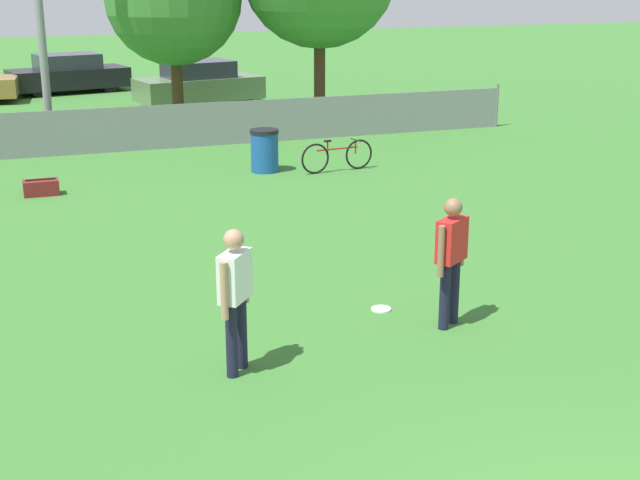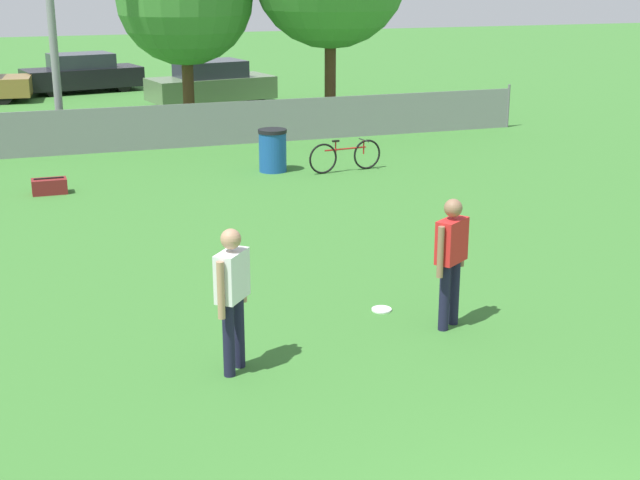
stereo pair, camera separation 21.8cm
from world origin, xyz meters
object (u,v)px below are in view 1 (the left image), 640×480
bicycle_sideline (337,156)px  gear_bag_sideline (41,188)px  player_receiver_white (235,290)px  parked_car_olive (199,84)px  player_thrower_red (451,252)px  frisbee_disc (381,309)px  trash_bin (265,150)px  parked_car_dark (68,74)px

bicycle_sideline → gear_bag_sideline: size_ratio=2.60×
player_receiver_white → bicycle_sideline: (4.82, 9.24, -0.62)m
gear_bag_sideline → parked_car_olive: (5.73, 10.93, 0.55)m
player_thrower_red → bicycle_sideline: bearing=43.5°
player_receiver_white → bicycle_sideline: size_ratio=0.94×
player_thrower_red → bicycle_sideline: size_ratio=0.94×
frisbee_disc → trash_bin: 8.68m
player_receiver_white → gear_bag_sideline: player_receiver_white is taller
bicycle_sideline → trash_bin: size_ratio=1.87×
parked_car_olive → player_receiver_white: bearing=-112.3°
player_thrower_red → parked_car_olive: (1.37, 19.80, -0.27)m
player_receiver_white → gear_bag_sideline: size_ratio=2.44×
bicycle_sideline → parked_car_olive: size_ratio=0.41×
player_receiver_white → bicycle_sideline: 10.44m
gear_bag_sideline → parked_car_olive: parked_car_olive is taller
player_thrower_red → parked_car_dark: size_ratio=0.37×
trash_bin → frisbee_disc: bearing=-96.8°
player_receiver_white → trash_bin: bearing=21.4°
frisbee_disc → bicycle_sideline: (2.54, 8.07, 0.34)m
parked_car_olive → parked_car_dark: bearing=116.9°
player_thrower_red → trash_bin: bearing=53.3°
player_receiver_white → trash_bin: player_receiver_white is taller
player_receiver_white → gear_bag_sideline: 9.41m
parked_car_dark → parked_car_olive: size_ratio=1.03×
bicycle_sideline → parked_car_olive: 10.96m
bicycle_sideline → parked_car_dark: 16.39m
player_thrower_red → parked_car_dark: 24.78m
frisbee_disc → trash_bin: (1.02, 8.61, 0.46)m
trash_bin → gear_bag_sideline: trash_bin is taller
bicycle_sideline → parked_car_olive: parked_car_olive is taller
player_receiver_white → parked_car_olive: player_receiver_white is taller
player_thrower_red → parked_car_dark: bearing=61.5°
player_receiver_white → player_thrower_red: size_ratio=1.00×
player_thrower_red → gear_bag_sideline: (-4.36, 8.87, -0.82)m
player_thrower_red → trash_bin: 9.42m
player_receiver_white → gear_bag_sideline: (-1.51, 9.25, -0.82)m
bicycle_sideline → parked_car_olive: (-0.60, 10.94, 0.35)m
bicycle_sideline → parked_car_dark: parked_car_dark is taller
trash_bin → parked_car_olive: parked_car_olive is taller
player_thrower_red → bicycle_sideline: 9.10m
bicycle_sideline → gear_bag_sideline: bicycle_sideline is taller
frisbee_disc → gear_bag_sideline: (-3.79, 8.09, 0.14)m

